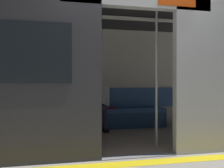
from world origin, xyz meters
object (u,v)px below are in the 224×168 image
grab_pole_far (157,77)px  person_seated (98,99)px  book (111,108)px  train_car (112,52)px  handbag (79,105)px  grab_pole_door (100,76)px  bench_seat (104,113)px

grab_pole_far → person_seated: bearing=-70.5°
book → train_car: bearing=43.5°
person_seated → book: 0.39m
handbag → grab_pole_far: grab_pole_far is taller
handbag → grab_pole_door: bearing=92.0°
handbag → train_car: bearing=112.7°
book → bench_seat: bearing=-16.8°
bench_seat → book: size_ratio=12.76×
train_car → book: (-0.24, -1.10, -1.11)m
bench_seat → handbag: handbag is taller
book → grab_pole_far: 1.99m
train_car → grab_pole_far: size_ratio=2.90×
person_seated → grab_pole_door: size_ratio=0.53×
train_car → grab_pole_far: (-0.55, 0.76, -0.45)m
bench_seat → grab_pole_far: size_ratio=1.27×
bench_seat → grab_pole_far: bearing=104.6°
bench_seat → handbag: bearing=-5.7°
bench_seat → grab_pole_far: 2.02m
person_seated → book: bearing=-161.6°
book → grab_pole_far: bearing=65.2°
train_car → grab_pole_door: bearing=66.2°
train_car → bench_seat: 1.62m
bench_seat → person_seated: size_ratio=2.41×
train_car → person_seated: size_ratio=5.51×
grab_pole_far → handbag: bearing=-61.5°
bench_seat → handbag: (0.54, -0.05, 0.19)m
train_car → book: size_ratio=29.09×
book → grab_pole_far: size_ratio=0.10×
bench_seat → grab_pole_far: grab_pole_far is taller
train_car → handbag: train_car is taller
bench_seat → grab_pole_door: 2.14m
handbag → grab_pole_far: 2.20m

